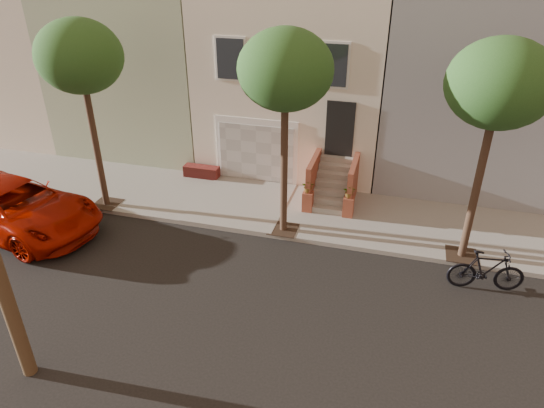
# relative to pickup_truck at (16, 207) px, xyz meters

# --- Properties ---
(ground) EXTENTS (90.00, 90.00, 0.00)m
(ground) POSITION_rel_pickup_truck_xyz_m (7.43, -1.84, -0.82)
(ground) COLOR black
(ground) RESTS_ON ground
(sidewalk) EXTENTS (40.00, 3.70, 0.15)m
(sidewalk) POSITION_rel_pickup_truck_xyz_m (7.43, 3.51, -0.74)
(sidewalk) COLOR gray
(sidewalk) RESTS_ON ground
(house_row) EXTENTS (33.10, 11.70, 7.00)m
(house_row) POSITION_rel_pickup_truck_xyz_m (7.43, 9.35, 2.83)
(house_row) COLOR beige
(house_row) RESTS_ON sidewalk
(tree_left) EXTENTS (2.70, 2.57, 6.30)m
(tree_left) POSITION_rel_pickup_truck_xyz_m (1.93, 2.06, 4.44)
(tree_left) COLOR #2D2116
(tree_left) RESTS_ON sidewalk
(tree_mid) EXTENTS (2.70, 2.57, 6.30)m
(tree_mid) POSITION_rel_pickup_truck_xyz_m (8.43, 2.06, 4.44)
(tree_mid) COLOR #2D2116
(tree_mid) RESTS_ON sidewalk
(tree_right) EXTENTS (2.70, 2.57, 6.30)m
(tree_right) POSITION_rel_pickup_truck_xyz_m (13.93, 2.06, 4.44)
(tree_right) COLOR #2D2116
(tree_right) RESTS_ON sidewalk
(pickup_truck) EXTENTS (6.29, 3.75, 1.64)m
(pickup_truck) POSITION_rel_pickup_truck_xyz_m (0.00, 0.00, 0.00)
(pickup_truck) COLOR #A00F00
(pickup_truck) RESTS_ON ground
(motorcycle) EXTENTS (2.08, 0.85, 1.22)m
(motorcycle) POSITION_rel_pickup_truck_xyz_m (14.42, 0.76, -0.21)
(motorcycle) COLOR black
(motorcycle) RESTS_ON ground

